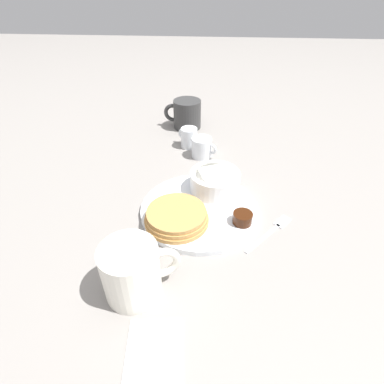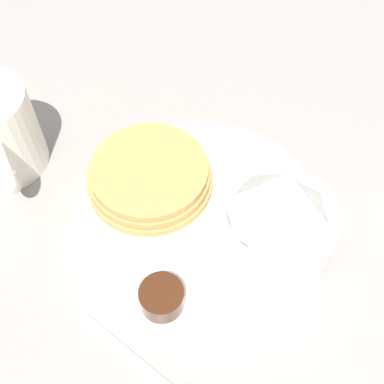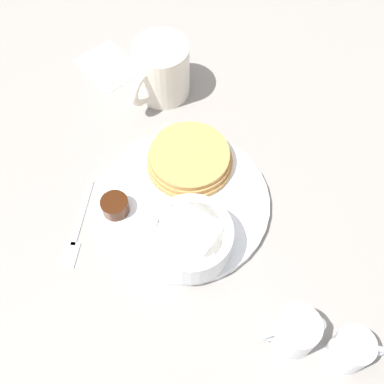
# 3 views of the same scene
# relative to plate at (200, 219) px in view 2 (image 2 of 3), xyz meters

# --- Properties ---
(ground_plane) EXTENTS (4.00, 4.00, 0.00)m
(ground_plane) POSITION_rel_plate_xyz_m (0.00, 0.00, -0.01)
(ground_plane) COLOR gray
(plate) EXTENTS (0.25, 0.25, 0.01)m
(plate) POSITION_rel_plate_xyz_m (0.00, 0.00, 0.00)
(plate) COLOR white
(plate) RESTS_ON ground_plane
(pancake_stack) EXTENTS (0.13, 0.13, 0.03)m
(pancake_stack) POSITION_rel_plate_xyz_m (0.05, -0.04, 0.02)
(pancake_stack) COLOR #B78447
(pancake_stack) RESTS_ON plate
(bowl) EXTENTS (0.11, 0.11, 0.05)m
(bowl) POSITION_rel_plate_xyz_m (-0.07, 0.03, 0.03)
(bowl) COLOR white
(bowl) RESTS_ON plate
(syrup_cup) EXTENTS (0.04, 0.04, 0.02)m
(syrup_cup) POSITION_rel_plate_xyz_m (0.04, 0.09, 0.02)
(syrup_cup) COLOR #38190A
(syrup_cup) RESTS_ON plate
(butter_ramekin) EXTENTS (0.04, 0.04, 0.04)m
(butter_ramekin) POSITION_rel_plate_xyz_m (-0.08, 0.05, 0.02)
(butter_ramekin) COLOR white
(butter_ramekin) RESTS_ON plate
(fork) EXTENTS (0.11, 0.10, 0.00)m
(fork) POSITION_rel_plate_xyz_m (0.04, 0.15, -0.00)
(fork) COLOR silver
(fork) RESTS_ON ground_plane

